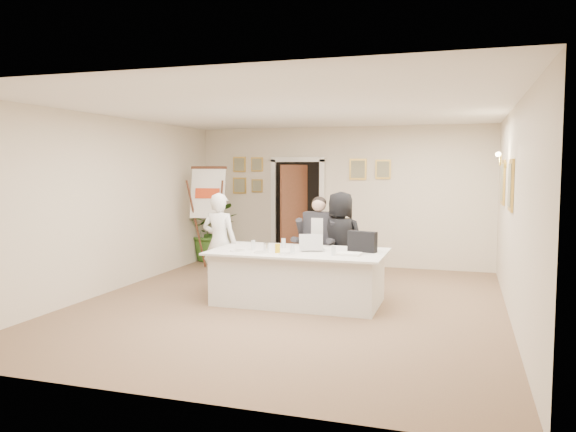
# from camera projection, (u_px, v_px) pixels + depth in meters

# --- Properties ---
(floor) EXTENTS (7.00, 7.00, 0.00)m
(floor) POSITION_uv_depth(u_px,v_px,m) (289.00, 304.00, 8.15)
(floor) COLOR #796445
(floor) RESTS_ON ground
(ceiling) EXTENTS (6.00, 7.00, 0.02)m
(ceiling) POSITION_uv_depth(u_px,v_px,m) (290.00, 110.00, 7.91)
(ceiling) COLOR white
(ceiling) RESTS_ON wall_back
(wall_back) EXTENTS (6.00, 0.10, 2.80)m
(wall_back) POSITION_uv_depth(u_px,v_px,m) (341.00, 196.00, 11.36)
(wall_back) COLOR beige
(wall_back) RESTS_ON floor
(wall_front) EXTENTS (6.00, 0.10, 2.80)m
(wall_front) POSITION_uv_depth(u_px,v_px,m) (166.00, 238.00, 4.71)
(wall_front) COLOR beige
(wall_front) RESTS_ON floor
(wall_left) EXTENTS (0.10, 7.00, 2.80)m
(wall_left) POSITION_uv_depth(u_px,v_px,m) (110.00, 204.00, 8.93)
(wall_left) COLOR beige
(wall_left) RESTS_ON floor
(wall_right) EXTENTS (0.10, 7.00, 2.80)m
(wall_right) POSITION_uv_depth(u_px,v_px,m) (514.00, 214.00, 7.14)
(wall_right) COLOR beige
(wall_right) RESTS_ON floor
(doorway) EXTENTS (1.14, 0.86, 2.20)m
(doorway) POSITION_uv_depth(u_px,v_px,m) (297.00, 214.00, 11.48)
(doorway) COLOR black
(doorway) RESTS_ON floor
(pictures_back_wall) EXTENTS (3.40, 0.06, 0.80)m
(pictures_back_wall) POSITION_uv_depth(u_px,v_px,m) (302.00, 174.00, 11.53)
(pictures_back_wall) COLOR gold
(pictures_back_wall) RESTS_ON wall_back
(pictures_right_wall) EXTENTS (0.06, 2.20, 0.80)m
(pictures_right_wall) POSITION_uv_depth(u_px,v_px,m) (506.00, 184.00, 8.26)
(pictures_right_wall) COLOR gold
(pictures_right_wall) RESTS_ON wall_right
(wall_sconce) EXTENTS (0.20, 0.30, 0.24)m
(wall_sconce) POSITION_uv_depth(u_px,v_px,m) (502.00, 160.00, 8.25)
(wall_sconce) COLOR gold
(wall_sconce) RESTS_ON wall_right
(conference_table) EXTENTS (2.54, 1.36, 0.78)m
(conference_table) POSITION_uv_depth(u_px,v_px,m) (298.00, 276.00, 8.23)
(conference_table) COLOR silver
(conference_table) RESTS_ON floor
(seated_man) EXTENTS (0.74, 0.78, 1.53)m
(seated_man) POSITION_uv_depth(u_px,v_px,m) (318.00, 242.00, 9.17)
(seated_man) COLOR black
(seated_man) RESTS_ON floor
(flip_chart) EXTENTS (0.70, 0.46, 1.97)m
(flip_chart) POSITION_uv_depth(u_px,v_px,m) (210.00, 222.00, 11.01)
(flip_chart) COLOR #3D2413
(flip_chart) RESTS_ON floor
(standing_man) EXTENTS (0.59, 0.39, 1.58)m
(standing_man) POSITION_uv_depth(u_px,v_px,m) (219.00, 242.00, 8.96)
(standing_man) COLOR white
(standing_man) RESTS_ON floor
(standing_woman) EXTENTS (0.84, 0.61, 1.60)m
(standing_woman) POSITION_uv_depth(u_px,v_px,m) (340.00, 241.00, 9.03)
(standing_woman) COLOR black
(standing_woman) RESTS_ON floor
(potted_palm) EXTENTS (1.37, 1.26, 1.27)m
(potted_palm) POSITION_uv_depth(u_px,v_px,m) (212.00, 231.00, 11.95)
(potted_palm) COLOR #346220
(potted_palm) RESTS_ON floor
(laptop) EXTENTS (0.43, 0.44, 0.28)m
(laptop) POSITION_uv_depth(u_px,v_px,m) (313.00, 241.00, 8.18)
(laptop) COLOR #B7BABC
(laptop) RESTS_ON conference_table
(laptop_bag) EXTENTS (0.44, 0.23, 0.30)m
(laptop_bag) POSITION_uv_depth(u_px,v_px,m) (362.00, 242.00, 8.06)
(laptop_bag) COLOR black
(laptop_bag) RESTS_ON conference_table
(paper_stack) EXTENTS (0.35, 0.26, 0.03)m
(paper_stack) POSITION_uv_depth(u_px,v_px,m) (349.00, 254.00, 7.77)
(paper_stack) COLOR white
(paper_stack) RESTS_ON conference_table
(plate_left) EXTENTS (0.22, 0.22, 0.01)m
(plate_left) POSITION_uv_depth(u_px,v_px,m) (237.00, 251.00, 8.14)
(plate_left) COLOR white
(plate_left) RESTS_ON conference_table
(plate_mid) EXTENTS (0.27, 0.27, 0.01)m
(plate_mid) POSITION_uv_depth(u_px,v_px,m) (261.00, 252.00, 7.98)
(plate_mid) COLOR white
(plate_mid) RESTS_ON conference_table
(plate_near) EXTENTS (0.24, 0.24, 0.01)m
(plate_near) POSITION_uv_depth(u_px,v_px,m) (286.00, 254.00, 7.83)
(plate_near) COLOR white
(plate_near) RESTS_ON conference_table
(glass_a) EXTENTS (0.07, 0.07, 0.14)m
(glass_a) POSITION_uv_depth(u_px,v_px,m) (253.00, 245.00, 8.29)
(glass_a) COLOR silver
(glass_a) RESTS_ON conference_table
(glass_b) EXTENTS (0.07, 0.07, 0.14)m
(glass_b) POSITION_uv_depth(u_px,v_px,m) (292.00, 249.00, 7.86)
(glass_b) COLOR silver
(glass_b) RESTS_ON conference_table
(glass_c) EXTENTS (0.07, 0.07, 0.14)m
(glass_c) POSITION_uv_depth(u_px,v_px,m) (333.00, 250.00, 7.74)
(glass_c) COLOR silver
(glass_c) RESTS_ON conference_table
(glass_d) EXTENTS (0.07, 0.07, 0.14)m
(glass_d) POSITION_uv_depth(u_px,v_px,m) (283.00, 243.00, 8.50)
(glass_d) COLOR silver
(glass_d) RESTS_ON conference_table
(oj_glass) EXTENTS (0.09, 0.09, 0.13)m
(oj_glass) POSITION_uv_depth(u_px,v_px,m) (278.00, 248.00, 7.96)
(oj_glass) COLOR gold
(oj_glass) RESTS_ON conference_table
(steel_jug) EXTENTS (0.09, 0.09, 0.11)m
(steel_jug) POSITION_uv_depth(u_px,v_px,m) (266.00, 247.00, 8.20)
(steel_jug) COLOR silver
(steel_jug) RESTS_ON conference_table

